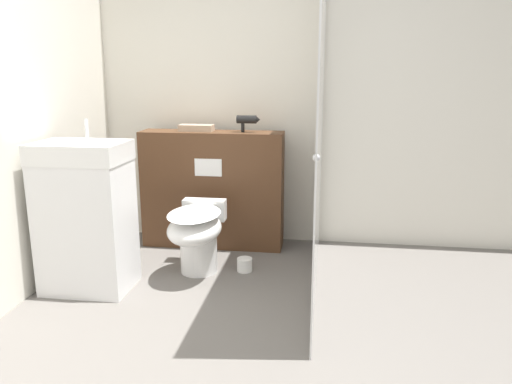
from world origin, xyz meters
TOP-DOWN VIEW (x-y plane):
  - ground_plane at (0.00, 0.00)m, footprint 12.00×12.00m
  - wall_back at (0.00, 2.14)m, footprint 8.00×0.06m
  - partition_panel at (-0.47, 1.89)m, footprint 1.17×0.28m
  - shower_glass at (0.42, 1.18)m, footprint 0.04×1.87m
  - toilet at (-0.44, 1.26)m, footprint 0.37×0.62m
  - sink_vanity at (-1.11, 0.92)m, footprint 0.58×0.41m
  - hair_drier at (-0.17, 1.89)m, footprint 0.19×0.06m
  - folded_towel at (-0.60, 1.90)m, footprint 0.28×0.12m
  - spare_toilet_roll at (-0.11, 1.36)m, footprint 0.11×0.11m

SIDE VIEW (x-z plane):
  - ground_plane at x=0.00m, z-range 0.00..0.00m
  - spare_toilet_roll at x=-0.11m, z-range 0.00..0.10m
  - toilet at x=-0.44m, z-range 0.06..0.56m
  - partition_panel at x=-0.47m, z-range 0.00..0.97m
  - sink_vanity at x=-1.11m, z-range -0.07..1.08m
  - folded_towel at x=-0.60m, z-range 0.97..1.02m
  - hair_drier at x=-0.17m, z-range 1.00..1.13m
  - shower_glass at x=0.42m, z-range 0.00..2.19m
  - wall_back at x=0.00m, z-range 0.00..2.50m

